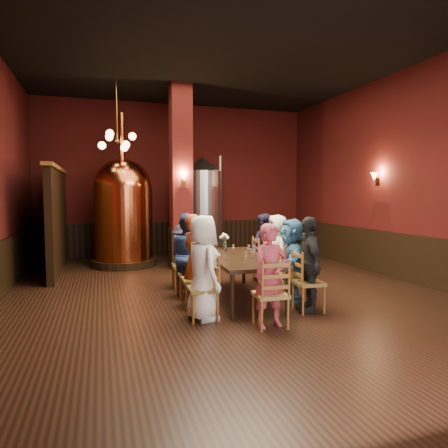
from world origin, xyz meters
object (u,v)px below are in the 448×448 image
object	(u,v)px
person_0	(203,268)
person_1	(195,261)
copper_kettle	(123,211)
rose_vase	(225,238)
steel_vessel	(203,209)
person_2	(188,255)
dining_table	(239,260)

from	to	relation	value
person_0	person_1	distance (m)	0.67
copper_kettle	rose_vase	size ratio (longest dim) A/B	12.07
copper_kettle	person_0	bearing A→B (deg)	-79.99
copper_kettle	steel_vessel	xyz separation A→B (m)	(2.15, 0.24, 0.02)
person_1	steel_vessel	bearing A→B (deg)	-32.95
steel_vessel	person_1	bearing A→B (deg)	-105.80
person_0	rose_vase	bearing A→B (deg)	-33.96
person_1	person_2	xyz separation A→B (m)	(0.03, 0.66, -0.01)
dining_table	rose_vase	size ratio (longest dim) A/B	7.63
person_0	person_2	bearing A→B (deg)	-11.09
copper_kettle	steel_vessel	size ratio (longest dim) A/B	1.35
dining_table	person_2	bearing A→B (deg)	158.78
person_0	person_2	world-z (taller)	person_0
dining_table	person_1	world-z (taller)	person_1
person_2	dining_table	bearing A→B (deg)	-132.10
rose_vase	steel_vessel	bearing A→B (deg)	83.79
dining_table	person_1	bearing A→B (deg)	-158.78
dining_table	rose_vase	bearing A→B (deg)	90.36
dining_table	person_0	world-z (taller)	person_0
person_0	rose_vase	size ratio (longest dim) A/B	4.82
copper_kettle	steel_vessel	distance (m)	2.16
dining_table	person_1	xyz separation A→B (m)	(-0.87, -0.28, 0.08)
person_0	steel_vessel	world-z (taller)	steel_vessel
person_0	steel_vessel	bearing A→B (deg)	-22.24
person_0	person_1	xyz separation A→B (m)	(0.04, 0.67, -0.01)
person_1	rose_vase	distance (m)	1.59
person_2	rose_vase	bearing A→B (deg)	-72.42
person_0	person_2	size ratio (longest dim) A/B	1.02
person_0	person_1	size ratio (longest dim) A/B	1.01
dining_table	person_0	size ratio (longest dim) A/B	1.58
person_2	person_1	bearing A→B (deg)	159.12
dining_table	copper_kettle	world-z (taller)	copper_kettle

